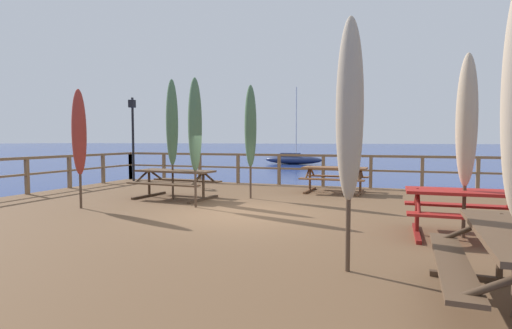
% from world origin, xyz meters
% --- Properties ---
extents(ground_plane, '(600.00, 600.00, 0.00)m').
position_xyz_m(ground_plane, '(0.00, 0.00, 0.00)').
color(ground_plane, navy).
extents(wooden_deck, '(14.33, 11.54, 0.83)m').
position_xyz_m(wooden_deck, '(0.00, 0.00, 0.41)').
color(wooden_deck, brown).
rests_on(wooden_deck, ground).
extents(railing_waterside_far, '(14.13, 0.10, 1.09)m').
position_xyz_m(railing_waterside_far, '(-0.00, 5.62, 1.57)').
color(railing_waterside_far, brown).
rests_on(railing_waterside_far, wooden_deck).
extents(railing_side_left, '(0.10, 11.34, 1.09)m').
position_xyz_m(railing_side_left, '(-7.01, 0.00, 1.57)').
color(railing_side_left, brown).
rests_on(railing_side_left, wooden_deck).
extents(picnic_table_front_right, '(1.92, 1.46, 0.78)m').
position_xyz_m(picnic_table_front_right, '(1.37, 4.12, 1.38)').
color(picnic_table_front_right, brown).
rests_on(picnic_table_front_right, wooden_deck).
extents(picnic_table_back_right, '(1.79, 1.40, 0.78)m').
position_xyz_m(picnic_table_back_right, '(4.13, -0.88, 1.38)').
color(picnic_table_back_right, maroon).
rests_on(picnic_table_back_right, wooden_deck).
extents(picnic_table_mid_left, '(2.23, 1.57, 0.78)m').
position_xyz_m(picnic_table_mid_left, '(-2.52, 1.48, 1.39)').
color(picnic_table_mid_left, brown).
rests_on(picnic_table_mid_left, wooden_deck).
extents(patio_umbrella_tall_back_left, '(0.32, 0.32, 3.04)m').
position_xyz_m(patio_umbrella_tall_back_left, '(-0.59, 2.13, 2.76)').
color(patio_umbrella_tall_back_left, '#4C3828').
rests_on(patio_umbrella_tall_back_left, wooden_deck).
extents(patio_umbrella_tall_mid_left, '(0.32, 0.32, 2.93)m').
position_xyz_m(patio_umbrella_tall_mid_left, '(4.12, -0.87, 2.69)').
color(patio_umbrella_tall_mid_left, '#4C3828').
rests_on(patio_umbrella_tall_mid_left, wooden_deck).
extents(patio_umbrella_short_back, '(0.32, 0.32, 3.19)m').
position_xyz_m(patio_umbrella_short_back, '(-2.55, 1.41, 2.85)').
color(patio_umbrella_short_back, '#4C3828').
rests_on(patio_umbrella_short_back, wooden_deck).
extents(patio_umbrella_tall_front, '(0.32, 0.32, 2.73)m').
position_xyz_m(patio_umbrella_tall_front, '(-3.76, -0.62, 2.56)').
color(patio_umbrella_tall_front, '#4C3828').
rests_on(patio_umbrella_tall_front, wooden_deck).
extents(patio_umbrella_short_front, '(0.32, 0.32, 3.00)m').
position_xyz_m(patio_umbrella_short_front, '(2.54, -3.15, 2.73)').
color(patio_umbrella_short_front, '#4C3828').
rests_on(patio_umbrella_short_front, wooden_deck).
extents(patio_umbrella_tall_mid_right, '(0.32, 0.32, 3.01)m').
position_xyz_m(patio_umbrella_tall_mid_right, '(-1.31, 0.35, 2.74)').
color(patio_umbrella_tall_mid_right, '#4C3828').
rests_on(patio_umbrella_tall_mid_right, wooden_deck).
extents(lamp_post_hooked, '(0.46, 0.60, 3.20)m').
position_xyz_m(lamp_post_hooked, '(-6.35, 4.91, 2.94)').
color(lamp_post_hooked, black).
rests_on(lamp_post_hooked, wooden_deck).
extents(sailboat_distant, '(6.12, 2.20, 7.72)m').
position_xyz_m(sailboat_distant, '(-6.63, 31.52, 0.51)').
color(sailboat_distant, navy).
rests_on(sailboat_distant, ground).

